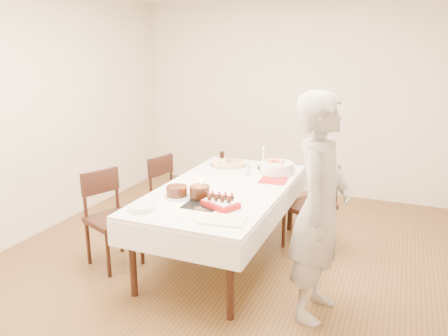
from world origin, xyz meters
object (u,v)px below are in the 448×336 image
at_px(chair_right_savory, 309,207).
at_px(pizza_white, 228,164).
at_px(person, 320,208).
at_px(pasta_bowl, 277,168).
at_px(pizza_pepperoni, 276,167).
at_px(taper_candle, 263,160).
at_px(cola_glass, 222,155).
at_px(strawberry_box, 221,203).
at_px(layer_cake, 177,192).
at_px(chair_left_dessert, 113,220).
at_px(birthday_cake, 200,188).
at_px(chair_left_savory, 173,196).
at_px(dining_table, 224,223).

height_order(chair_right_savory, pizza_white, chair_right_savory).
bearing_deg(person, pasta_bowl, 34.64).
relative_size(pizza_pepperoni, pasta_bowl, 1.15).
xyz_separation_m(person, taper_candle, (-0.82, 1.18, 0.02)).
bearing_deg(cola_glass, pizza_pepperoni, -12.33).
relative_size(pizza_white, strawberry_box, 1.46).
distance_m(taper_candle, strawberry_box, 1.12).
height_order(pizza_pepperoni, layer_cake, layer_cake).
relative_size(pizza_pepperoni, taper_candle, 1.38).
distance_m(taper_candle, layer_cake, 1.14).
relative_size(person, strawberry_box, 6.00).
bearing_deg(cola_glass, chair_left_dessert, -108.35).
relative_size(taper_candle, birthday_cake, 1.64).
distance_m(person, pizza_pepperoni, 1.59).
xyz_separation_m(layer_cake, birthday_cake, (0.21, 0.04, 0.05)).
distance_m(person, layer_cake, 1.32).
distance_m(chair_left_savory, strawberry_box, 1.36).
bearing_deg(dining_table, person, -29.69).
xyz_separation_m(pizza_pepperoni, strawberry_box, (-0.10, -1.35, 0.01)).
bearing_deg(chair_left_dessert, birthday_cake, -148.87).
distance_m(pasta_bowl, birthday_cake, 1.11).
bearing_deg(chair_left_savory, pizza_white, -130.50).
distance_m(chair_left_savory, person, 2.09).
bearing_deg(person, chair_right_savory, 20.04).
xyz_separation_m(dining_table, pasta_bowl, (0.35, 0.64, 0.44)).
xyz_separation_m(chair_left_dessert, taper_candle, (1.13, 1.12, 0.44)).
relative_size(taper_candle, cola_glass, 3.04).
relative_size(chair_left_savory, layer_cake, 3.55).
height_order(chair_right_savory, pizza_pepperoni, chair_right_savory).
height_order(chair_right_savory, birthday_cake, birthday_cake).
bearing_deg(pasta_bowl, strawberry_box, -97.87).
distance_m(person, taper_candle, 1.43).
distance_m(pizza_white, strawberry_box, 1.34).
xyz_separation_m(pizza_white, birthday_cake, (0.18, -1.13, 0.07)).
xyz_separation_m(layer_cake, strawberry_box, (0.47, -0.09, -0.01)).
bearing_deg(person, chair_left_savory, 67.45).
height_order(chair_right_savory, chair_left_dessert, chair_left_dessert).
distance_m(chair_right_savory, person, 1.24).
bearing_deg(taper_candle, chair_right_savory, -5.44).
bearing_deg(cola_glass, layer_cake, -83.93).
distance_m(dining_table, taper_candle, 0.82).
height_order(person, pizza_white, person).
xyz_separation_m(dining_table, chair_left_dessert, (-0.93, -0.52, 0.09)).
xyz_separation_m(dining_table, chair_left_savory, (-0.78, 0.38, 0.06)).
bearing_deg(dining_table, taper_candle, 70.87).
xyz_separation_m(chair_left_savory, layer_cake, (0.50, -0.81, 0.36)).
distance_m(pizza_white, taper_candle, 0.50).
bearing_deg(layer_cake, person, -6.60).
bearing_deg(pizza_white, chair_left_savory, -145.41).
distance_m(chair_left_dessert, cola_glass, 1.62).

